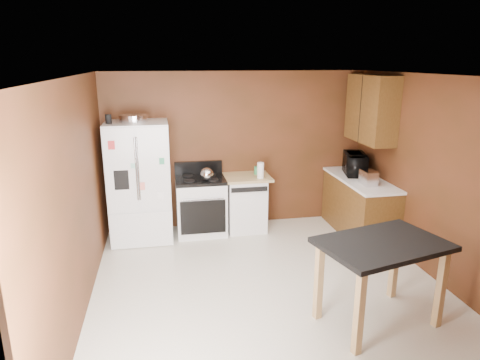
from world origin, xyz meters
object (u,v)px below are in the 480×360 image
object	(u,v)px
refrigerator	(140,182)
kettle	(207,174)
microwave	(355,165)
pen_cup	(108,119)
paper_towel	(261,170)
green_canister	(258,170)
roasting_pan	(133,118)
gas_range	(201,205)
island	(382,255)
dishwasher	(245,202)
toaster	(369,178)

from	to	relation	value
refrigerator	kettle	bearing A→B (deg)	-6.01
microwave	pen_cup	bearing A→B (deg)	103.16
paper_towel	green_canister	xyz separation A→B (m)	(0.01, 0.24, -0.06)
pen_cup	kettle	bearing A→B (deg)	-0.30
green_canister	refrigerator	distance (m)	1.85
paper_towel	refrigerator	world-z (taller)	refrigerator
roasting_pan	paper_towel	distance (m)	2.05
kettle	green_canister	distance (m)	0.89
kettle	gas_range	world-z (taller)	kettle
island	refrigerator	bearing A→B (deg)	132.67
refrigerator	dishwasher	bearing A→B (deg)	2.98
microwave	gas_range	distance (m)	2.53
roasting_pan	dishwasher	bearing A→B (deg)	1.98
paper_towel	green_canister	bearing A→B (deg)	88.16
dishwasher	refrigerator	bearing A→B (deg)	-177.02
microwave	refrigerator	world-z (taller)	refrigerator
paper_towel	kettle	bearing A→B (deg)	-177.76
toaster	refrigerator	size ratio (longest dim) A/B	0.16
roasting_pan	pen_cup	xyz separation A→B (m)	(-0.33, -0.13, 0.01)
green_canister	gas_range	world-z (taller)	gas_range
island	dishwasher	bearing A→B (deg)	107.07
refrigerator	green_canister	bearing A→B (deg)	5.25
kettle	paper_towel	xyz separation A→B (m)	(0.84, 0.03, 0.01)
roasting_pan	kettle	size ratio (longest dim) A/B	2.05
roasting_pan	kettle	xyz separation A→B (m)	(1.03, -0.13, -0.85)
pen_cup	paper_towel	size ratio (longest dim) A/B	0.53
green_canister	dishwasher	xyz separation A→B (m)	(-0.21, -0.08, -0.50)
pen_cup	microwave	xyz separation A→B (m)	(3.72, -0.05, -0.81)
dishwasher	island	size ratio (longest dim) A/B	0.63
kettle	toaster	xyz separation A→B (m)	(2.30, -0.63, 0.00)
roasting_pan	microwave	world-z (taller)	roasting_pan
refrigerator	dishwasher	xyz separation A→B (m)	(1.63, 0.08, -0.45)
green_canister	kettle	bearing A→B (deg)	-162.06
roasting_pan	refrigerator	bearing A→B (deg)	-41.08
pen_cup	toaster	size ratio (longest dim) A/B	0.46
green_canister	microwave	size ratio (longest dim) A/B	0.22
roasting_pan	refrigerator	xyz separation A→B (m)	(0.03, -0.03, -0.95)
microwave	gas_range	xyz separation A→B (m)	(-2.45, 0.21, -0.59)
microwave	toaster	bearing A→B (deg)	-171.48
pen_cup	microwave	distance (m)	3.81
pen_cup	gas_range	bearing A→B (deg)	7.08
roasting_pan	toaster	size ratio (longest dim) A/B	1.45
roasting_pan	refrigerator	distance (m)	0.95
pen_cup	gas_range	distance (m)	1.90
green_canister	dishwasher	bearing A→B (deg)	-158.44
roasting_pan	island	bearing A→B (deg)	-47.26
roasting_pan	microwave	size ratio (longest dim) A/B	0.74
toaster	microwave	xyz separation A→B (m)	(0.06, 0.58, 0.05)
pen_cup	paper_towel	bearing A→B (deg)	0.67
refrigerator	pen_cup	bearing A→B (deg)	-165.00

